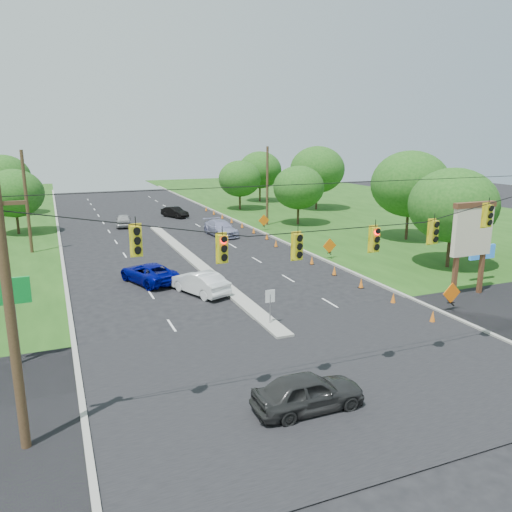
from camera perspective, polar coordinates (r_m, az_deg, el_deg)
name	(u,v)px	position (r m, az deg, el deg)	size (l,w,h in m)	color
ground	(325,372)	(22.77, 7.90, -13.02)	(160.00, 160.00, 0.00)	black
grass_right	(482,238)	(56.10, 24.42, 1.93)	(40.00, 160.00, 0.06)	#1E4714
cross_street	(325,372)	(22.77, 7.90, -13.02)	(160.00, 14.00, 0.02)	black
curb_left	(61,251)	(48.56, -21.39, 0.57)	(0.25, 110.00, 0.16)	gray
curb_right	(265,234)	(52.74, 1.06, 2.49)	(0.25, 110.00, 0.16)	gray
median	(196,263)	(41.16, -6.90, -0.79)	(1.00, 34.00, 0.18)	gray
median_sign	(270,300)	(27.15, 1.62, -5.09)	(0.55, 0.06, 2.05)	gray
signal_span	(341,269)	(20.19, 9.65, -1.48)	(25.60, 0.32, 9.00)	#422D1C
utility_pole_far_left	(27,203)	(47.86, -24.73, 5.57)	(0.28, 0.28, 9.00)	#422D1C
utility_pole_far_right	(267,186)	(57.57, 1.30, 7.95)	(0.28, 0.28, 9.00)	#422D1C
pylon_sign	(473,234)	(34.84, 23.59, 2.27)	(5.90, 2.30, 6.12)	#59331E
cone_0	(433,316)	(29.66, 19.54, -6.53)	(0.32, 0.32, 0.70)	orange
cone_1	(393,298)	(32.18, 15.42, -4.65)	(0.32, 0.32, 0.70)	orange
cone_2	(361,283)	(34.87, 11.93, -3.04)	(0.32, 0.32, 0.70)	orange
cone_3	(334,271)	(37.69, 8.95, -1.66)	(0.32, 0.32, 0.70)	orange
cone_4	(312,260)	(40.61, 6.41, -0.47)	(0.32, 0.32, 0.70)	orange
cone_5	(293,251)	(43.62, 4.21, 0.56)	(0.32, 0.32, 0.70)	orange
cone_6	(276,243)	(46.70, 2.29, 1.46)	(0.32, 0.32, 0.70)	orange
cone_7	(267,236)	(50.07, 1.25, 2.29)	(0.32, 0.32, 0.70)	orange
cone_8	(254,230)	(53.24, -0.26, 2.98)	(0.32, 0.32, 0.70)	orange
cone_9	(242,225)	(56.44, -1.60, 3.58)	(0.32, 0.32, 0.70)	orange
cone_10	(232,220)	(59.68, -2.80, 4.12)	(0.32, 0.32, 0.70)	orange
cone_11	(222,216)	(62.95, -3.87, 4.60)	(0.32, 0.32, 0.70)	orange
cone_12	(214,212)	(66.24, -4.84, 5.03)	(0.32, 0.32, 0.70)	orange
cone_13	(206,209)	(69.55, -5.72, 5.42)	(0.32, 0.32, 0.70)	orange
work_sign_0	(452,294)	(31.57, 21.45, -4.06)	(1.27, 0.58, 1.37)	black
work_sign_1	(330,246)	(42.36, 8.40, 1.09)	(1.27, 0.58, 1.37)	black
work_sign_2	(264,221)	(54.62, 0.91, 4.04)	(1.27, 0.58, 1.37)	black
tree_5	(14,193)	(57.88, -25.90, 6.47)	(5.88, 5.88, 6.86)	black
tree_6	(3,177)	(72.88, -26.92, 8.05)	(6.72, 6.72, 7.84)	black
tree_7	(453,205)	(41.33, 21.58, 5.42)	(6.72, 6.72, 7.84)	black
tree_8	(410,184)	(51.34, 17.18, 7.88)	(7.56, 7.56, 8.82)	black
tree_9	(299,188)	(58.19, 4.89, 7.80)	(5.88, 5.88, 6.86)	black
tree_10	(317,170)	(70.64, 7.02, 9.77)	(7.56, 7.56, 8.82)	black
tree_11	(260,170)	(78.80, 0.46, 9.80)	(6.72, 6.72, 7.84)	black
tree_12	(240,179)	(70.15, -1.87, 8.82)	(5.88, 5.88, 6.86)	black
black_sedan	(308,392)	(19.60, 5.98, -15.19)	(1.74, 4.33, 1.48)	#2A2A2A
white_sedan	(200,283)	(32.99, -6.46, -3.04)	(1.61, 4.62, 1.52)	white
blue_pickup	(149,273)	(36.08, -12.18, -1.90)	(2.36, 5.11, 1.42)	#01067C
silver_car_far	(221,228)	(52.09, -4.06, 3.20)	(2.22, 5.47, 1.59)	#9293B6
silver_car_oncoming	(124,220)	(59.24, -14.90, 3.98)	(1.72, 4.27, 1.46)	#A0A0A0
dark_car_receding	(175,212)	(64.63, -9.28, 4.98)	(1.43, 4.09, 1.35)	black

